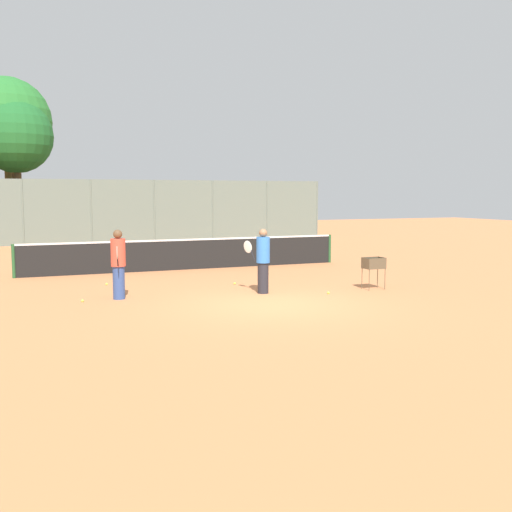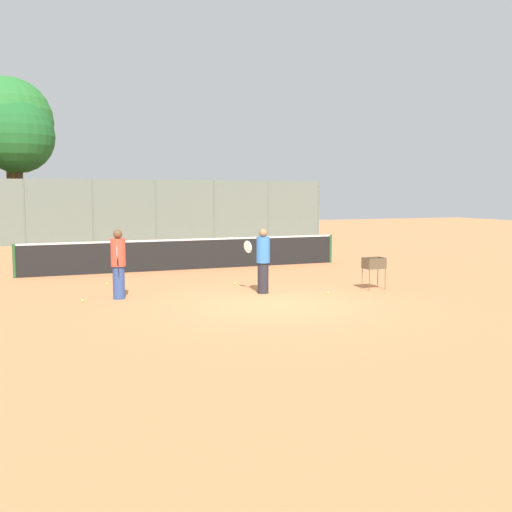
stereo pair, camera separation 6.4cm
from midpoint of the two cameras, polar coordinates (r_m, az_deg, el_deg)
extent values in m
plane|color=#D37F4C|center=(14.25, 1.64, -4.68)|extent=(80.00, 80.00, 0.00)
cylinder|color=#26592D|center=(20.12, -21.96, -0.45)|extent=(0.10, 0.10, 1.07)
cylinder|color=#26592D|center=(23.07, 7.19, 0.71)|extent=(0.10, 0.10, 1.07)
cube|color=black|center=(20.91, -6.37, 0.09)|extent=(11.24, 0.01, 1.01)
cube|color=white|center=(20.86, -6.38, 1.55)|extent=(11.24, 0.02, 0.06)
cylinder|color=slate|center=(32.41, -21.13, 3.90)|extent=(0.08, 0.08, 3.37)
cylinder|color=slate|center=(32.64, -15.23, 4.10)|extent=(0.08, 0.08, 3.37)
cylinder|color=slate|center=(33.22, -9.47, 4.26)|extent=(0.08, 0.08, 3.37)
cylinder|color=slate|center=(34.12, -3.96, 4.37)|extent=(0.08, 0.08, 3.37)
cylinder|color=slate|center=(35.32, 1.22, 4.43)|extent=(0.08, 0.08, 3.37)
cylinder|color=slate|center=(36.78, 6.03, 4.46)|extent=(0.08, 0.08, 3.37)
cube|color=slate|center=(32.89, -12.33, 4.18)|extent=(23.46, 0.01, 3.37)
cylinder|color=brown|center=(34.50, -21.54, 4.91)|extent=(0.46, 0.46, 4.48)
sphere|color=#1E6028|center=(34.63, -21.76, 10.56)|extent=(3.90, 3.90, 3.90)
cylinder|color=brown|center=(35.63, -22.21, 5.41)|extent=(0.44, 0.44, 5.11)
sphere|color=#28722D|center=(35.85, -22.47, 11.77)|extent=(4.74, 4.74, 4.74)
cylinder|color=#26262D|center=(15.83, 0.79, -2.11)|extent=(0.29, 0.29, 0.82)
cylinder|color=blue|center=(15.74, 0.80, 0.58)|extent=(0.36, 0.36, 0.68)
sphere|color=#8C6647|center=(15.71, 0.80, 2.22)|extent=(0.22, 0.22, 0.22)
cylinder|color=black|center=(15.99, -0.19, 0.06)|extent=(0.09, 0.14, 0.27)
ellipsoid|color=silver|center=(16.09, -0.67, 0.88)|extent=(0.21, 0.37, 0.43)
cylinder|color=#334C8C|center=(15.37, -12.82, -2.48)|extent=(0.29, 0.29, 0.83)
cylinder|color=#E54C38|center=(15.28, -12.88, 0.34)|extent=(0.36, 0.36, 0.69)
sphere|color=brown|center=(15.24, -12.92, 2.05)|extent=(0.22, 0.22, 0.22)
cylinder|color=black|center=(14.94, -12.92, -0.45)|extent=(0.06, 0.15, 0.27)
ellipsoid|color=silver|center=(14.73, -12.97, 0.32)|extent=(0.11, 0.40, 0.43)
cylinder|color=brown|center=(16.56, 10.85, -2.28)|extent=(0.02, 0.02, 0.58)
cylinder|color=brown|center=(16.85, 12.31, -2.17)|extent=(0.02, 0.02, 0.58)
cylinder|color=brown|center=(16.86, 10.19, -2.12)|extent=(0.02, 0.02, 0.58)
cylinder|color=brown|center=(17.14, 11.63, -2.02)|extent=(0.02, 0.02, 0.58)
cube|color=brown|center=(16.81, 11.27, -1.15)|extent=(0.55, 0.40, 0.01)
cube|color=brown|center=(16.63, 11.66, -0.73)|extent=(0.55, 0.01, 0.30)
cube|color=brown|center=(16.96, 10.90, -0.59)|extent=(0.55, 0.01, 0.30)
cube|color=brown|center=(16.65, 10.49, -0.71)|extent=(0.01, 0.40, 0.30)
cube|color=brown|center=(16.95, 12.05, -0.62)|extent=(0.01, 0.40, 0.30)
sphere|color=#D1E54C|center=(16.75, 10.50, -1.03)|extent=(0.07, 0.07, 0.07)
sphere|color=#D1E54C|center=(16.91, 11.18, -0.98)|extent=(0.07, 0.07, 0.07)
sphere|color=#D1E54C|center=(16.69, 10.73, -1.06)|extent=(0.07, 0.07, 0.07)
sphere|color=#D1E54C|center=(16.79, 10.85, -0.84)|extent=(0.07, 0.07, 0.07)
sphere|color=#D1E54C|center=(16.80, 11.01, -1.01)|extent=(0.07, 0.07, 0.07)
sphere|color=#D1E54C|center=(16.96, 11.64, -0.78)|extent=(0.07, 0.07, 0.07)
sphere|color=#D1E54C|center=(16.74, 11.46, -1.05)|extent=(0.07, 0.07, 0.07)
sphere|color=#D1E54C|center=(16.80, 10.44, -1.01)|extent=(0.07, 0.07, 0.07)
sphere|color=#D1E54C|center=(16.85, 11.38, -1.00)|extent=(0.07, 0.07, 0.07)
sphere|color=#D1E54C|center=(17.42, -1.92, -2.62)|extent=(0.07, 0.07, 0.07)
sphere|color=#D1E54C|center=(15.22, -16.08, -4.10)|extent=(0.07, 0.07, 0.07)
sphere|color=#D1E54C|center=(17.83, -13.91, -2.59)|extent=(0.07, 0.07, 0.07)
sphere|color=#D1E54C|center=(15.88, 7.03, -3.50)|extent=(0.07, 0.07, 0.07)
camera|label=1|loc=(0.03, -89.88, 0.01)|focal=42.00mm
camera|label=2|loc=(0.03, 90.12, -0.01)|focal=42.00mm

